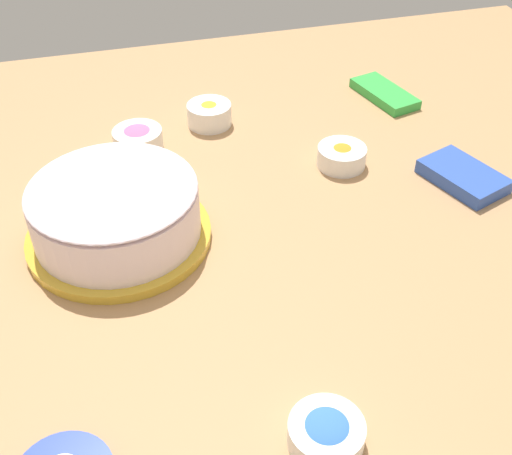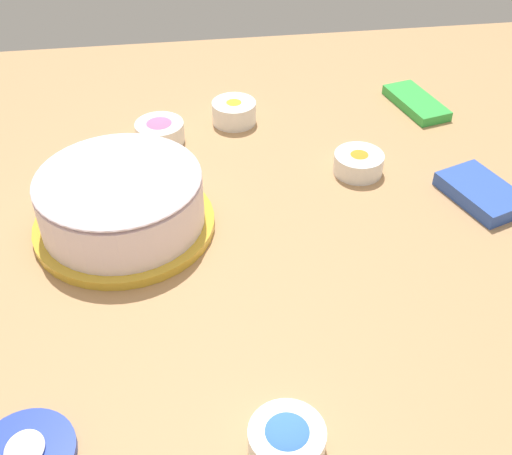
% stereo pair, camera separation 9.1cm
% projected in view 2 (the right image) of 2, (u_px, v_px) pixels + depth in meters
% --- Properties ---
extents(ground_plane, '(1.54, 1.54, 0.00)m').
position_uv_depth(ground_plane, '(330.00, 257.00, 0.92)').
color(ground_plane, tan).
extents(frosted_cake, '(0.27, 0.27, 0.10)m').
position_uv_depth(frosted_cake, '(121.00, 201.00, 0.94)').
color(frosted_cake, gold).
rests_on(frosted_cake, ground_plane).
extents(frosting_tub_lid, '(0.10, 0.10, 0.02)m').
position_uv_depth(frosting_tub_lid, '(26.00, 453.00, 0.68)').
color(frosting_tub_lid, '#233DAD').
rests_on(frosting_tub_lid, ground_plane).
extents(sprinkle_bowl_orange, '(0.08, 0.08, 0.04)m').
position_uv_depth(sprinkle_bowl_orange, '(359.00, 162.00, 1.07)').
color(sprinkle_bowl_orange, white).
rests_on(sprinkle_bowl_orange, ground_plane).
extents(sprinkle_bowl_pink, '(0.09, 0.09, 0.04)m').
position_uv_depth(sprinkle_bowl_pink, '(160.00, 131.00, 1.14)').
color(sprinkle_bowl_pink, white).
rests_on(sprinkle_bowl_pink, ground_plane).
extents(sprinkle_bowl_yellow, '(0.08, 0.08, 0.04)m').
position_uv_depth(sprinkle_bowl_yellow, '(234.00, 111.00, 1.19)').
color(sprinkle_bowl_yellow, white).
rests_on(sprinkle_bowl_yellow, ground_plane).
extents(sprinkle_bowl_blue, '(0.08, 0.08, 0.03)m').
position_uv_depth(sprinkle_bowl_blue, '(287.00, 438.00, 0.68)').
color(sprinkle_bowl_blue, white).
rests_on(sprinkle_bowl_blue, ground_plane).
extents(candy_box_lower, '(0.15, 0.12, 0.02)m').
position_uv_depth(candy_box_lower, '(481.00, 193.00, 1.02)').
color(candy_box_lower, '#2D51B2').
rests_on(candy_box_lower, ground_plane).
extents(candy_box_upper, '(0.16, 0.10, 0.02)m').
position_uv_depth(candy_box_upper, '(416.00, 103.00, 1.25)').
color(candy_box_upper, green).
rests_on(candy_box_upper, ground_plane).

